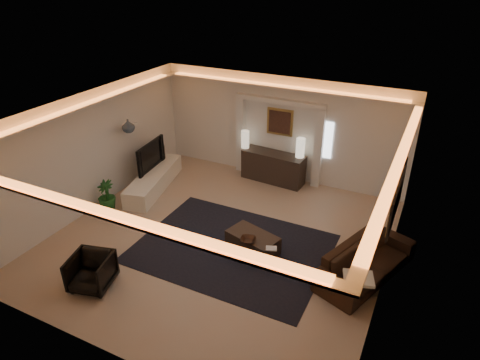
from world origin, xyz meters
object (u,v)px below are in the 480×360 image
at_px(sofa, 366,261).
at_px(armchair, 91,272).
at_px(console, 273,168).
at_px(coffee_table, 253,242).

xyz_separation_m(sofa, armchair, (-4.58, -2.61, 0.01)).
xyz_separation_m(console, armchair, (-1.40, -5.59, -0.06)).
relative_size(coffee_table, armchair, 1.43).
relative_size(console, coffee_table, 1.63).
relative_size(sofa, coffee_table, 2.14).
distance_m(coffee_table, armchair, 3.27).
bearing_deg(console, armchair, -99.80).
bearing_deg(armchair, coffee_table, 31.78).
bearing_deg(sofa, console, 67.25).
xyz_separation_m(coffee_table, armchair, (-2.26, -2.36, 0.14)).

